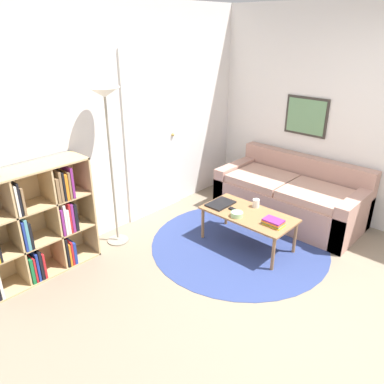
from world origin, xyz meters
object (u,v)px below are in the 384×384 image
object	(u,v)px
bowl	(237,214)
cup	(256,203)
coffee_table	(248,216)
floor_lamp	(106,112)
couch	(291,196)
bookshelf	(30,226)
laptop	(221,204)

from	to	relation	value
bowl	cup	bearing A→B (deg)	-2.88
coffee_table	bowl	world-z (taller)	bowl
floor_lamp	cup	bearing A→B (deg)	-44.43
floor_lamp	couch	world-z (taller)	floor_lamp
floor_lamp	couch	bearing A→B (deg)	-30.42
couch	coffee_table	xyz separation A→B (m)	(-1.00, -0.01, 0.09)
bookshelf	cup	world-z (taller)	bookshelf
coffee_table	couch	bearing A→B (deg)	0.38
couch	bookshelf	bearing A→B (deg)	157.00
bookshelf	couch	xyz separation A→B (m)	(2.89, -1.23, -0.28)
coffee_table	laptop	world-z (taller)	laptop
floor_lamp	couch	distance (m)	2.59
cup	bowl	bearing A→B (deg)	177.12
bookshelf	laptop	xyz separation A→B (m)	(1.86, -0.87, -0.13)
floor_lamp	laptop	distance (m)	1.64
bookshelf	floor_lamp	bearing A→B (deg)	-4.82
bookshelf	bowl	distance (m)	2.11
cup	bookshelf	bearing A→B (deg)	149.98
couch	coffee_table	world-z (taller)	couch
bookshelf	laptop	world-z (taller)	bookshelf
bookshelf	floor_lamp	distance (m)	1.35
couch	laptop	distance (m)	1.11
bookshelf	laptop	bearing A→B (deg)	-24.97
coffee_table	cup	bearing A→B (deg)	9.12
floor_lamp	coffee_table	xyz separation A→B (m)	(0.96, -1.16, -1.15)
couch	bowl	xyz separation A→B (m)	(-1.15, 0.04, 0.16)
bookshelf	cup	xyz separation A→B (m)	(2.08, -1.20, -0.09)
coffee_table	laptop	size ratio (longest dim) A/B	3.19
couch	bowl	bearing A→B (deg)	177.97
laptop	cup	world-z (taller)	cup
couch	coffee_table	bearing A→B (deg)	-179.62
couch	laptop	xyz separation A→B (m)	(-1.03, 0.36, 0.14)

